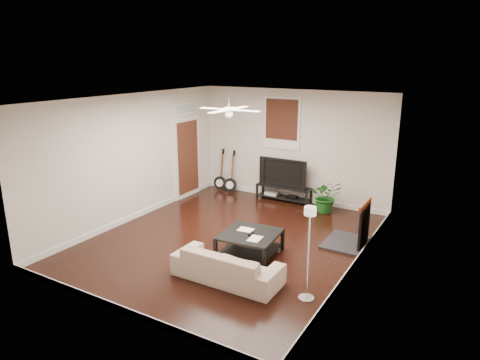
# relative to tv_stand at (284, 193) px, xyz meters

# --- Properties ---
(room) EXTENTS (5.01, 6.01, 2.81)m
(room) POSITION_rel_tv_stand_xyz_m (0.11, -2.78, 1.20)
(room) COLOR black
(room) RESTS_ON ground
(brick_accent) EXTENTS (0.02, 2.20, 2.80)m
(brick_accent) POSITION_rel_tv_stand_xyz_m (2.59, -1.78, 1.20)
(brick_accent) COLOR brown
(brick_accent) RESTS_ON floor
(fireplace) EXTENTS (0.80, 1.10, 0.92)m
(fireplace) POSITION_rel_tv_stand_xyz_m (2.31, -1.78, 0.26)
(fireplace) COLOR black
(fireplace) RESTS_ON floor
(window_back) EXTENTS (1.00, 0.06, 1.30)m
(window_back) POSITION_rel_tv_stand_xyz_m (-0.19, 0.19, 1.75)
(window_back) COLOR black
(window_back) RESTS_ON wall_back
(door_left) EXTENTS (0.08, 1.00, 2.50)m
(door_left) POSITION_rel_tv_stand_xyz_m (-2.35, -0.88, 1.05)
(door_left) COLOR white
(door_left) RESTS_ON wall_left
(tv_stand) EXTENTS (1.41, 0.38, 0.40)m
(tv_stand) POSITION_rel_tv_stand_xyz_m (0.00, 0.00, 0.00)
(tv_stand) COLOR black
(tv_stand) RESTS_ON floor
(tv) EXTENTS (1.26, 0.17, 0.73)m
(tv) POSITION_rel_tv_stand_xyz_m (0.00, 0.02, 0.56)
(tv) COLOR black
(tv) RESTS_ON tv_stand
(coffee_table) EXTENTS (1.10, 1.10, 0.42)m
(coffee_table) POSITION_rel_tv_stand_xyz_m (0.78, -3.16, 0.01)
(coffee_table) COLOR black
(coffee_table) RESTS_ON floor
(sofa) EXTENTS (1.82, 0.72, 0.53)m
(sofa) POSITION_rel_tv_stand_xyz_m (0.92, -4.18, 0.07)
(sofa) COLOR #C1A991
(sofa) RESTS_ON floor
(floor_lamp) EXTENTS (0.25, 0.25, 1.48)m
(floor_lamp) POSITION_rel_tv_stand_xyz_m (2.27, -4.08, 0.54)
(floor_lamp) COLOR silver
(floor_lamp) RESTS_ON floor
(potted_plant) EXTENTS (0.93, 0.90, 0.79)m
(potted_plant) POSITION_rel_tv_stand_xyz_m (1.21, -0.26, 0.20)
(potted_plant) COLOR #185418
(potted_plant) RESTS_ON floor
(guitar_left) EXTENTS (0.39, 0.31, 1.16)m
(guitar_left) POSITION_rel_tv_stand_xyz_m (-1.91, -0.03, 0.38)
(guitar_left) COLOR black
(guitar_left) RESTS_ON floor
(guitar_right) EXTENTS (0.41, 0.34, 1.16)m
(guitar_right) POSITION_rel_tv_stand_xyz_m (-1.56, -0.06, 0.38)
(guitar_right) COLOR black
(guitar_right) RESTS_ON floor
(ceiling_fan) EXTENTS (1.24, 1.24, 0.32)m
(ceiling_fan) POSITION_rel_tv_stand_xyz_m (0.11, -2.78, 2.40)
(ceiling_fan) COLOR white
(ceiling_fan) RESTS_ON ceiling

